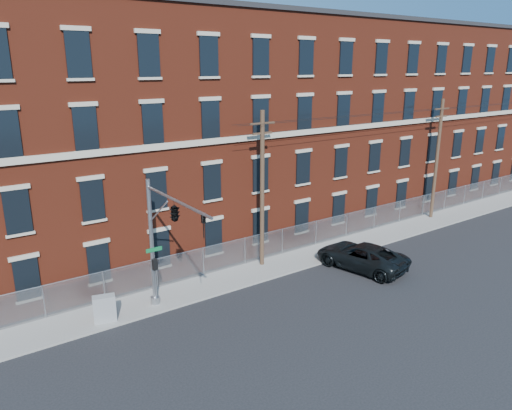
{
  "coord_description": "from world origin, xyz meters",
  "views": [
    {
      "loc": [
        -15.26,
        -18.3,
        12.67
      ],
      "look_at": [
        0.4,
        4.0,
        4.81
      ],
      "focal_mm": 33.91,
      "sensor_mm": 36.0,
      "label": 1
    }
  ],
  "objects_px": {
    "traffic_signal_mast": "(169,223)",
    "utility_pole_near": "(262,187)",
    "pickup_truck": "(361,256)",
    "utility_cabinet": "(105,309)"
  },
  "relations": [
    {
      "from": "traffic_signal_mast",
      "to": "utility_pole_near",
      "type": "distance_m",
      "value": 8.7
    },
    {
      "from": "traffic_signal_mast",
      "to": "utility_pole_near",
      "type": "xyz_separation_m",
      "value": [
        8.0,
        3.42,
        -0.05
      ]
    },
    {
      "from": "traffic_signal_mast",
      "to": "pickup_truck",
      "type": "xyz_separation_m",
      "value": [
        13.05,
        -0.59,
        -4.56
      ]
    },
    {
      "from": "utility_pole_near",
      "to": "pickup_truck",
      "type": "relative_size",
      "value": 1.67
    },
    {
      "from": "pickup_truck",
      "to": "utility_cabinet",
      "type": "height_order",
      "value": "pickup_truck"
    },
    {
      "from": "utility_pole_near",
      "to": "pickup_truck",
      "type": "bearing_deg",
      "value": -38.44
    },
    {
      "from": "utility_cabinet",
      "to": "pickup_truck",
      "type": "bearing_deg",
      "value": 5.48
    },
    {
      "from": "utility_pole_near",
      "to": "utility_cabinet",
      "type": "relative_size",
      "value": 7.19
    },
    {
      "from": "utility_pole_near",
      "to": "traffic_signal_mast",
      "type": "bearing_deg",
      "value": -156.86
    },
    {
      "from": "traffic_signal_mast",
      "to": "utility_cabinet",
      "type": "bearing_deg",
      "value": 144.8
    }
  ]
}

